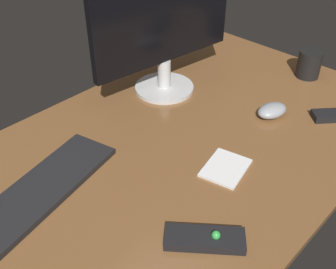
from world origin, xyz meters
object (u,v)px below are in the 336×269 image
monitor (164,17)px  coffee_mug (309,64)px  keyboard (37,194)px  media_remote (205,239)px  computer_mouse (272,110)px  notepad (226,168)px

monitor → coffee_mug: monitor is taller
keyboard → media_remote: media_remote is taller
computer_mouse → media_remote: computer_mouse is taller
keyboard → coffee_mug: coffee_mug is taller
monitor → media_remote: size_ratio=2.95×
monitor → computer_mouse: bearing=-64.3°
monitor → keyboard: bearing=-159.7°
monitor → notepad: size_ratio=4.00×
notepad → media_remote: bearing=-153.5°
keyboard → notepad: bearing=-47.9°
keyboard → computer_mouse: 71.04cm
keyboard → media_remote: bearing=-79.2°
media_remote → coffee_mug: coffee_mug is taller
media_remote → computer_mouse: bearing=67.7°
keyboard → coffee_mug: (97.52, -17.90, 3.93)cm
computer_mouse → monitor: bearing=121.4°
media_remote → notepad: 24.39cm
media_remote → coffee_mug: (80.76, 19.71, 3.61)cm
computer_mouse → coffee_mug: bearing=22.1°
media_remote → coffee_mug: size_ratio=1.80×
monitor → media_remote: (-39.75, -49.87, -23.83)cm
coffee_mug → computer_mouse: bearing=-171.7°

